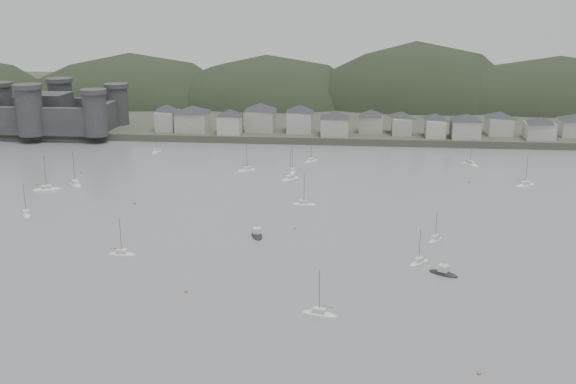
# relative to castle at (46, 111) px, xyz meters

# --- Properties ---
(ground) EXTENTS (900.00, 900.00, 0.00)m
(ground) POSITION_rel_castle_xyz_m (120.00, -179.80, -10.96)
(ground) COLOR slate
(ground) RESTS_ON ground
(far_shore_land) EXTENTS (900.00, 250.00, 3.00)m
(far_shore_land) POSITION_rel_castle_xyz_m (120.00, 115.20, -9.46)
(far_shore_land) COLOR #383D2D
(far_shore_land) RESTS_ON ground
(forested_ridge) EXTENTS (851.55, 103.94, 102.57)m
(forested_ridge) POSITION_rel_castle_xyz_m (124.83, 89.60, -22.25)
(forested_ridge) COLOR black
(forested_ridge) RESTS_ON ground
(castle) EXTENTS (66.00, 43.00, 20.00)m
(castle) POSITION_rel_castle_xyz_m (0.00, 0.00, 0.00)
(castle) COLOR #333336
(castle) RESTS_ON far_shore_land
(waterfront_town) EXTENTS (451.48, 28.46, 12.92)m
(waterfront_town) POSITION_rel_castle_xyz_m (170.59, 3.54, -2.30)
(waterfront_town) COLOR gray
(waterfront_town) RESTS_ON far_shore_land
(sailboat_lead) EXTENTS (5.94, 7.50, 10.11)m
(sailboat_lead) POSITION_rel_castle_xyz_m (45.54, -115.62, -10.78)
(sailboat_lead) COLOR silver
(sailboat_lead) RESTS_ON ground
(moored_fleet) EXTENTS (260.18, 177.81, 12.96)m
(moored_fleet) POSITION_rel_castle_xyz_m (104.04, -98.53, -10.79)
(moored_fleet) COLOR silver
(moored_fleet) RESTS_ON ground
(motor_launch_near) EXTENTS (7.24, 5.72, 3.68)m
(motor_launch_near) POSITION_rel_castle_xyz_m (159.63, -148.21, -10.66)
(motor_launch_near) COLOR black
(motor_launch_near) RESTS_ON ground
(motor_launch_far) EXTENTS (4.58, 7.99, 3.81)m
(motor_launch_far) POSITION_rel_castle_xyz_m (114.04, -126.69, -10.67)
(motor_launch_far) COLOR black
(motor_launch_far) RESTS_ON ground
(mooring_buoys) EXTENTS (182.72, 126.49, 0.70)m
(mooring_buoys) POSITION_rel_castle_xyz_m (119.01, -120.72, -10.81)
(mooring_buoys) COLOR #B2693B
(mooring_buoys) RESTS_ON ground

